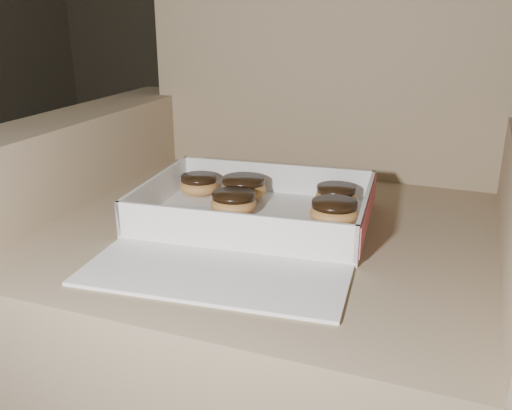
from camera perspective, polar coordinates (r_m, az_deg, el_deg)
The scene contains 13 objects.
floor at distance 1.53m, azimuth -8.96°, elevation -11.50°, with size 4.50×4.50×0.00m, color black.
armchair at distance 1.06m, azimuth 3.03°, elevation -7.04°, with size 0.95×0.80×0.99m.
bakery_box at distance 0.91m, azimuth -0.47°, elevation -1.70°, with size 0.40×0.46×0.06m.
donut_a at distance 1.00m, azimuth 8.00°, elevation 0.95°, with size 0.07×0.07×0.04m.
donut_b at distance 1.02m, azimuth -1.26°, elevation 1.74°, with size 0.08×0.08×0.04m.
donut_c at distance 0.95m, azimuth -2.25°, elevation 0.24°, with size 0.08×0.08×0.04m.
donut_d at distance 1.06m, azimuth -5.70°, elevation 2.07°, with size 0.07×0.07×0.04m.
donut_e at distance 0.92m, azimuth 7.82°, elevation -0.69°, with size 0.08×0.08×0.04m.
crumb_a at distance 0.83m, azimuth 0.98°, elevation -4.13°, with size 0.01×0.01×0.00m, color black.
crumb_b at distance 0.91m, azimuth -7.73°, elevation -2.14°, with size 0.01×0.01×0.00m, color black.
crumb_c at distance 0.82m, azimuth 8.02°, elevation -4.75°, with size 0.01×0.01×0.00m, color black.
crumb_d at distance 0.83m, azimuth 0.67°, elevation -4.07°, with size 0.01×0.01×0.00m, color black.
crumb_e at distance 0.82m, azimuth 5.00°, elevation -4.48°, with size 0.01×0.01×0.00m, color black.
Camera 1 is at (0.68, -1.12, 0.79)m, focal length 40.00 mm.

